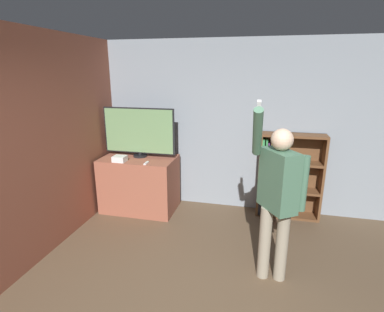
{
  "coord_description": "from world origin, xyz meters",
  "views": [
    {
      "loc": [
        0.5,
        -1.75,
        2.24
      ],
      "look_at": [
        -0.34,
        1.81,
        1.18
      ],
      "focal_mm": 28.0,
      "sensor_mm": 36.0,
      "label": 1
    }
  ],
  "objects_px": {
    "television": "(139,132)",
    "game_console": "(120,159)",
    "bookshelf": "(283,175)",
    "person": "(278,192)"
  },
  "relations": [
    {
      "from": "game_console",
      "to": "person",
      "type": "distance_m",
      "value": 2.51
    },
    {
      "from": "bookshelf",
      "to": "person",
      "type": "height_order",
      "value": "person"
    },
    {
      "from": "television",
      "to": "bookshelf",
      "type": "relative_size",
      "value": 0.88
    },
    {
      "from": "television",
      "to": "game_console",
      "type": "height_order",
      "value": "television"
    },
    {
      "from": "game_console",
      "to": "bookshelf",
      "type": "height_order",
      "value": "bookshelf"
    },
    {
      "from": "television",
      "to": "game_console",
      "type": "bearing_deg",
      "value": -121.4
    },
    {
      "from": "television",
      "to": "person",
      "type": "height_order",
      "value": "person"
    },
    {
      "from": "bookshelf",
      "to": "person",
      "type": "distance_m",
      "value": 1.64
    },
    {
      "from": "television",
      "to": "bookshelf",
      "type": "xyz_separation_m",
      "value": [
        2.25,
        0.23,
        -0.62
      ]
    },
    {
      "from": "bookshelf",
      "to": "television",
      "type": "bearing_deg",
      "value": -174.19
    }
  ]
}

